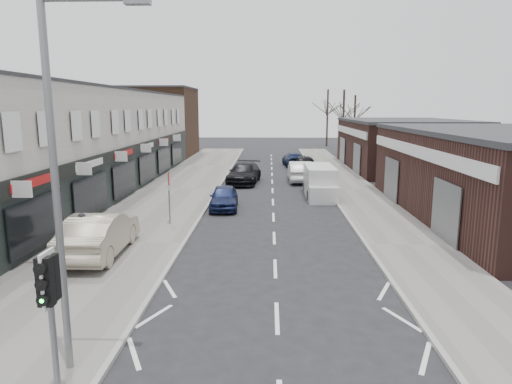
# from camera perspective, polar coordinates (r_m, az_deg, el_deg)

# --- Properties ---
(ground) EXTENTS (160.00, 160.00, 0.00)m
(ground) POSITION_cam_1_polar(r_m,az_deg,el_deg) (11.62, 2.80, -19.75)
(ground) COLOR black
(ground) RESTS_ON ground
(pavement_left) EXTENTS (5.50, 64.00, 0.12)m
(pavement_left) POSITION_cam_1_polar(r_m,az_deg,el_deg) (33.20, -9.65, 0.34)
(pavement_left) COLOR slate
(pavement_left) RESTS_ON ground
(pavement_right) EXTENTS (3.50, 64.00, 0.12)m
(pavement_right) POSITION_cam_1_polar(r_m,az_deg,el_deg) (33.10, 12.08, 0.23)
(pavement_right) COLOR slate
(pavement_right) RESTS_ON ground
(shop_terrace_left) EXTENTS (8.00, 41.00, 7.10)m
(shop_terrace_left) POSITION_cam_1_polar(r_m,az_deg,el_deg) (32.46, -22.55, 5.67)
(shop_terrace_left) COLOR beige
(shop_terrace_left) RESTS_ON ground
(brick_block_far) EXTENTS (8.00, 10.00, 8.00)m
(brick_block_far) POSITION_cam_1_polar(r_m,az_deg,el_deg) (56.64, -11.99, 8.45)
(brick_block_far) COLOR #442B1D
(brick_block_far) RESTS_ON ground
(right_unit_near) EXTENTS (10.00, 18.00, 4.50)m
(right_unit_near) POSITION_cam_1_polar(r_m,az_deg,el_deg) (27.44, 29.34, 1.63)
(right_unit_near) COLOR #3A1E1A
(right_unit_near) RESTS_ON ground
(right_unit_far) EXTENTS (10.00, 16.00, 4.50)m
(right_unit_far) POSITION_cam_1_polar(r_m,az_deg,el_deg) (45.98, 17.85, 5.55)
(right_unit_far) COLOR #3A1E1A
(right_unit_far) RESTS_ON ground
(tree_far_a) EXTENTS (3.60, 3.60, 8.00)m
(tree_far_a) POSITION_cam_1_polar(r_m,az_deg,el_deg) (59.06, 10.71, 4.68)
(tree_far_a) COLOR #382D26
(tree_far_a) RESTS_ON ground
(tree_far_b) EXTENTS (3.60, 3.60, 7.50)m
(tree_far_b) POSITION_cam_1_polar(r_m,az_deg,el_deg) (65.37, 12.07, 5.18)
(tree_far_b) COLOR #382D26
(tree_far_b) RESTS_ON ground
(tree_far_c) EXTENTS (3.60, 3.60, 8.50)m
(tree_far_c) POSITION_cam_1_polar(r_m,az_deg,el_deg) (70.82, 8.81, 5.69)
(tree_far_c) COLOR #382D26
(tree_far_c) RESTS_ON ground
(traffic_light) EXTENTS (0.28, 0.60, 3.10)m
(traffic_light) POSITION_cam_1_polar(r_m,az_deg,el_deg) (9.67, -24.44, -11.33)
(traffic_light) COLOR slate
(traffic_light) RESTS_ON pavement_left
(street_lamp) EXTENTS (2.23, 0.22, 8.00)m
(street_lamp) POSITION_cam_1_polar(r_m,az_deg,el_deg) (10.26, -23.06, 2.75)
(street_lamp) COLOR slate
(street_lamp) RESTS_ON pavement_left
(warning_sign) EXTENTS (0.12, 0.80, 2.70)m
(warning_sign) POSITION_cam_1_polar(r_m,az_deg,el_deg) (22.87, -10.76, 1.16)
(warning_sign) COLOR slate
(warning_sign) RESTS_ON pavement_left
(white_van) EXTENTS (1.86, 5.22, 2.03)m
(white_van) POSITION_cam_1_polar(r_m,az_deg,el_deg) (30.53, 7.97, 1.21)
(white_van) COLOR silver
(white_van) RESTS_ON ground
(sedan_on_pavement) EXTENTS (1.96, 5.24, 1.71)m
(sedan_on_pavement) POSITION_cam_1_polar(r_m,az_deg,el_deg) (19.00, -18.96, -4.94)
(sedan_on_pavement) COLOR #A29781
(sedan_on_pavement) RESTS_ON pavement_left
(pedestrian) EXTENTS (0.73, 0.54, 1.83)m
(pedestrian) POSITION_cam_1_polar(r_m,az_deg,el_deg) (18.60, -20.83, -5.19)
(pedestrian) COLOR black
(pedestrian) RESTS_ON pavement_left
(parked_car_left_a) EXTENTS (1.78, 4.03, 1.35)m
(parked_car_left_a) POSITION_cam_1_polar(r_m,az_deg,el_deg) (26.71, -4.03, -0.67)
(parked_car_left_a) COLOR #151E43
(parked_car_left_a) RESTS_ON ground
(parked_car_left_b) EXTENTS (2.74, 5.62, 1.57)m
(parked_car_left_b) POSITION_cam_1_polar(r_m,az_deg,el_deg) (35.64, -1.49, 2.37)
(parked_car_left_b) COLOR black
(parked_car_left_b) RESTS_ON ground
(parked_car_right_a) EXTENTS (1.77, 4.96, 1.63)m
(parked_car_right_a) POSITION_cam_1_polar(r_m,az_deg,el_deg) (36.61, 5.49, 2.58)
(parked_car_right_a) COLOR silver
(parked_car_right_a) RESTS_ON ground
(parked_car_right_b) EXTENTS (2.01, 4.74, 1.60)m
(parked_car_right_b) POSITION_cam_1_polar(r_m,az_deg,el_deg) (41.88, 6.06, 3.55)
(parked_car_right_b) COLOR black
(parked_car_right_b) RESTS_ON ground
(parked_car_right_c) EXTENTS (2.29, 4.87, 1.37)m
(parked_car_right_c) POSITION_cam_1_polar(r_m,az_deg,el_deg) (46.24, 4.71, 4.10)
(parked_car_right_c) COLOR #121D3A
(parked_car_right_c) RESTS_ON ground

